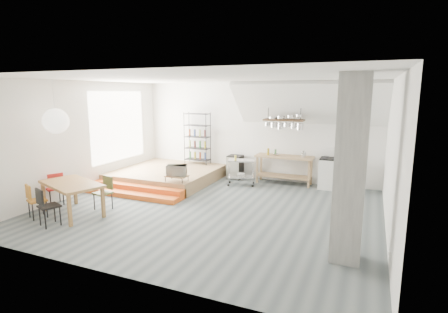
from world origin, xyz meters
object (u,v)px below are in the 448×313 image
at_px(stove, 330,173).
at_px(dining_table, 72,186).
at_px(mini_fridge, 235,167).
at_px(rolling_cart, 241,169).

relative_size(stove, dining_table, 0.64).
bearing_deg(mini_fridge, dining_table, -115.42).
bearing_deg(stove, dining_table, -138.38).
height_order(dining_table, mini_fridge, mini_fridge).
relative_size(dining_table, mini_fridge, 2.34).
xyz_separation_m(dining_table, rolling_cart, (2.77, 4.07, -0.17)).
height_order(rolling_cart, mini_fridge, rolling_cart).
xyz_separation_m(stove, mini_fridge, (-3.08, 0.04, -0.09)).
bearing_deg(rolling_cart, stove, -1.14).
bearing_deg(dining_table, stove, 61.80).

